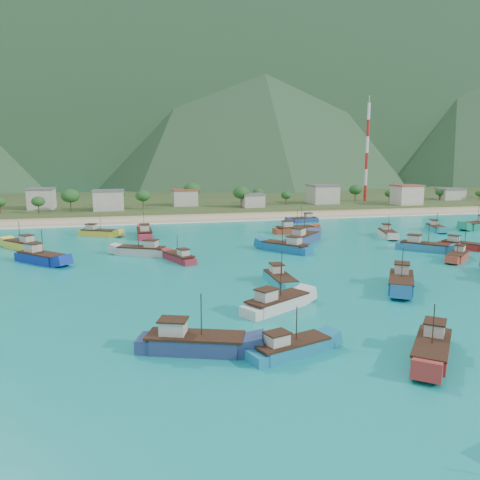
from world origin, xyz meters
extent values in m
plane|color=#0D7F94|center=(0.00, 0.00, 0.00)|extent=(600.00, 600.00, 0.00)
cube|color=beige|center=(0.00, 79.00, 0.00)|extent=(400.00, 18.00, 1.20)
cube|color=#385123|center=(0.00, 140.00, 0.00)|extent=(400.00, 110.00, 2.40)
cube|color=white|center=(0.00, 69.50, 0.00)|extent=(400.00, 2.50, 0.08)
cube|color=slate|center=(-150.00, 520.00, 130.00)|extent=(1400.00, 160.00, 260.00)
cube|color=#385942|center=(120.00, 400.00, 100.00)|extent=(1100.00, 160.00, 200.00)
cube|color=#284C2D|center=(-40.00, 300.00, 75.00)|extent=(800.00, 160.00, 150.00)
cone|color=#284C2D|center=(60.00, 300.00, 85.00)|extent=(280.00, 280.00, 170.00)
cone|color=#284C2D|center=(260.00, 300.00, 105.00)|extent=(280.00, 280.00, 210.00)
cube|color=beige|center=(-58.83, 108.24, 5.18)|extent=(8.84, 9.66, 7.16)
cube|color=beige|center=(-34.67, 97.41, 5.00)|extent=(10.41, 8.08, 6.81)
cube|color=beige|center=(-6.05, 107.53, 4.59)|extent=(9.24, 7.71, 5.97)
cube|color=beige|center=(18.43, 96.43, 3.89)|extent=(7.91, 7.98, 4.58)
cube|color=beige|center=(50.41, 103.44, 5.20)|extent=(10.68, 10.30, 7.19)
cube|color=beige|center=(80.88, 90.41, 5.34)|extent=(9.83, 8.74, 7.48)
cube|color=beige|center=(113.65, 106.40, 3.88)|extent=(10.65, 7.62, 4.56)
cylinder|color=red|center=(72.13, 108.00, 5.04)|extent=(1.20, 1.20, 6.89)
cylinder|color=white|center=(72.13, 108.00, 11.93)|extent=(1.20, 1.20, 6.89)
cylinder|color=red|center=(72.13, 108.00, 18.82)|extent=(1.20, 1.20, 6.89)
cylinder|color=white|center=(72.13, 108.00, 25.71)|extent=(1.20, 1.20, 6.89)
cylinder|color=red|center=(72.13, 108.00, 32.60)|extent=(1.20, 1.20, 6.89)
cylinder|color=white|center=(72.13, 108.00, 39.49)|extent=(1.20, 1.20, 6.89)
cube|color=navy|center=(25.66, 62.00, 0.47)|extent=(9.89, 4.38, 1.74)
cube|color=beige|center=(27.59, 62.33, 2.04)|extent=(2.43, 2.09, 1.41)
cylinder|color=#382114|center=(25.13, 61.91, 3.29)|extent=(0.12, 0.12, 3.91)
cube|color=#963920|center=(15.54, 41.95, 0.62)|extent=(11.50, 4.25, 2.05)
cube|color=beige|center=(13.24, 41.76, 2.48)|extent=(2.72, 2.27, 1.66)
cylinder|color=#382114|center=(16.18, 42.00, 3.95)|extent=(0.12, 0.12, 4.61)
cube|color=maroon|center=(0.91, -37.33, 0.56)|extent=(9.17, 10.02, 1.91)
cube|color=beige|center=(2.30, -35.69, 2.29)|extent=(3.01, 3.07, 1.55)
cylinder|color=#382114|center=(0.52, -37.79, 3.66)|extent=(0.12, 0.12, 4.30)
cube|color=#1C5E9B|center=(12.39, -13.80, 0.66)|extent=(9.23, 11.66, 2.12)
cube|color=beige|center=(13.68, -11.80, 2.58)|extent=(3.23, 3.39, 1.72)
cylinder|color=#382114|center=(12.03, -14.35, 4.10)|extent=(0.12, 0.12, 4.77)
cube|color=#127C5D|center=(69.43, 36.45, 0.73)|extent=(12.99, 7.00, 2.27)
cylinder|color=#382114|center=(68.75, 36.25, 4.41)|extent=(0.12, 0.12, 5.10)
cube|color=yellow|center=(-35.91, 49.58, 0.53)|extent=(10.53, 7.37, 1.87)
cube|color=beige|center=(-37.78, 50.53, 2.23)|extent=(2.93, 2.74, 1.52)
cylinder|color=#382114|center=(-35.39, 49.31, 3.57)|extent=(0.12, 0.12, 4.20)
cube|color=#B23C2A|center=(35.23, 2.19, 0.44)|extent=(8.78, 8.03, 1.67)
cube|color=beige|center=(36.66, 3.41, 1.95)|extent=(2.69, 2.64, 1.36)
cylinder|color=#382114|center=(34.83, 1.85, 3.16)|extent=(0.12, 0.12, 3.77)
cube|color=#B2283A|center=(-24.39, 45.32, 0.67)|extent=(3.60, 11.84, 2.15)
cube|color=beige|center=(-24.37, 42.90, 2.62)|extent=(2.19, 2.70, 1.74)
cylinder|color=#382114|center=(-24.39, 45.99, 4.16)|extent=(0.12, 0.12, 4.83)
cube|color=maroon|center=(-18.98, 14.06, 0.44)|extent=(5.95, 9.57, 1.68)
cube|color=beige|center=(-18.28, 12.31, 1.96)|extent=(2.35, 2.57, 1.36)
cylinder|color=#382114|center=(-19.17, 14.55, 3.16)|extent=(0.12, 0.12, 3.77)
cube|color=teal|center=(55.09, 36.21, 0.48)|extent=(5.59, 10.04, 1.75)
cube|color=beige|center=(55.68, 38.09, 2.06)|extent=(2.34, 2.62, 1.42)
cylinder|color=#382114|center=(54.93, 35.68, 3.32)|extent=(0.12, 0.12, 3.94)
cube|color=#156097|center=(4.53, 18.44, 0.66)|extent=(9.72, 11.35, 2.11)
cube|color=beige|center=(5.95, 16.54, 2.57)|extent=(3.29, 3.39, 1.72)
cylinder|color=#382114|center=(4.13, 18.97, 4.09)|extent=(0.12, 0.12, 4.75)
cube|color=silver|center=(-9.48, -18.99, 0.58)|extent=(10.88, 8.11, 1.95)
cube|color=beige|center=(-11.38, -20.09, 2.34)|extent=(3.10, 2.92, 1.59)
cylinder|color=#382114|center=(-8.95, -18.69, 3.75)|extent=(0.12, 0.12, 4.39)
cube|color=navy|center=(-22.17, -30.25, 0.64)|extent=(11.88, 7.03, 2.08)
cube|color=beige|center=(-24.36, -29.46, 2.52)|extent=(3.15, 2.84, 1.69)
cylinder|color=#382114|center=(-21.56, -30.47, 4.01)|extent=(0.12, 0.12, 4.67)
cube|color=beige|center=(-25.92, 21.95, 0.59)|extent=(11.17, 7.81, 1.98)
cube|color=beige|center=(-23.93, 20.94, 2.39)|extent=(3.11, 2.90, 1.61)
cylinder|color=#382114|center=(-26.47, 22.23, 3.81)|extent=(0.12, 0.12, 4.46)
cube|color=red|center=(44.21, 11.99, 0.45)|extent=(7.29, 9.45, 1.71)
cube|color=beige|center=(43.20, 13.62, 2.00)|extent=(2.58, 2.72, 1.39)
cylinder|color=#382114|center=(44.49, 11.53, 3.23)|extent=(0.12, 0.12, 3.84)
cube|color=navy|center=(12.40, 27.81, 0.74)|extent=(11.42, 11.60, 2.28)
cube|color=beige|center=(10.61, 25.97, 2.81)|extent=(3.64, 3.65, 1.86)
cylinder|color=#382114|center=(12.89, 28.33, 4.45)|extent=(0.12, 0.12, 5.14)
cube|color=teal|center=(34.45, 11.69, 0.62)|extent=(10.18, 10.30, 2.03)
cube|color=beige|center=(32.85, 13.33, 2.46)|extent=(3.24, 3.25, 1.65)
cylinder|color=#382114|center=(34.90, 11.24, 3.92)|extent=(0.12, 0.12, 4.57)
cube|color=teal|center=(-5.20, -7.46, 0.51)|extent=(3.03, 10.07, 1.83)
cube|color=beige|center=(-5.19, -5.41, 2.17)|extent=(1.86, 2.30, 1.48)
cylinder|color=#382114|center=(-5.20, -8.03, 3.48)|extent=(0.12, 0.12, 4.11)
cube|color=yellow|center=(-51.68, 35.23, 0.60)|extent=(9.64, 10.43, 2.00)
cube|color=beige|center=(-50.21, 33.53, 2.41)|extent=(3.16, 3.21, 1.62)
cylinder|color=#382114|center=(-52.09, 35.70, 3.84)|extent=(0.12, 0.12, 4.49)
cube|color=beige|center=(36.44, 30.08, 0.54)|extent=(6.10, 10.80, 1.88)
cube|color=beige|center=(37.09, 32.10, 2.25)|extent=(2.53, 2.82, 1.53)
cylinder|color=#382114|center=(36.26, 29.52, 3.60)|extent=(0.12, 0.12, 4.24)
cube|color=#112F9F|center=(-45.04, 19.03, 0.67)|extent=(10.72, 10.94, 2.15)
cube|color=beige|center=(-46.72, 20.77, 2.62)|extent=(3.42, 3.44, 1.75)
cylinder|color=#382114|center=(-44.58, 18.55, 4.17)|extent=(0.12, 0.12, 4.84)
cube|color=teal|center=(-12.61, -33.27, 0.44)|extent=(9.65, 5.43, 1.68)
cube|color=beige|center=(-14.41, -33.85, 1.97)|extent=(2.52, 2.26, 1.37)
cylinder|color=#382114|center=(-12.11, -33.11, 3.18)|extent=(0.12, 0.12, 3.79)
camera|label=1|loc=(-28.59, -76.15, 19.95)|focal=35.00mm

